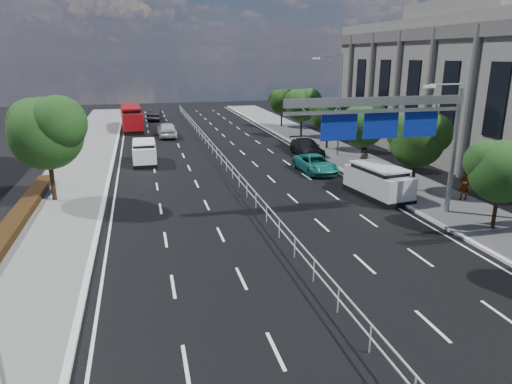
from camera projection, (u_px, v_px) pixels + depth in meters
name	position (u px, v px, depth m)	size (l,w,h in m)	color
ground	(357.00, 338.00, 14.94)	(160.00, 160.00, 0.00)	black
kerb_near	(64.00, 382.00, 12.81)	(0.25, 140.00, 0.15)	silver
median_fence	(228.00, 167.00, 35.68)	(0.05, 85.00, 1.02)	silver
overhead_gantry	(395.00, 120.00, 24.25)	(10.24, 0.38, 7.45)	gray
streetlight_far	(337.00, 99.00, 40.05)	(2.78, 2.40, 9.00)	gray
civic_hall	(499.00, 87.00, 39.14)	(14.40, 36.00, 14.35)	slate
near_tree_back	(47.00, 129.00, 27.50)	(4.84, 4.51, 6.69)	black
far_tree_c	(503.00, 168.00, 23.08)	(3.52, 3.28, 4.94)	black
far_tree_d	(418.00, 138.00, 29.96)	(3.85, 3.59, 5.34)	black
far_tree_e	(365.00, 124.00, 36.97)	(3.63, 3.38, 5.13)	black
far_tree_f	(329.00, 114.00, 43.95)	(3.52, 3.28, 5.02)	black
far_tree_g	(302.00, 103.00, 50.84)	(3.96, 3.69, 5.45)	black
far_tree_h	(282.00, 100.00, 57.90)	(3.41, 3.18, 4.91)	black
white_minivan	(144.00, 152.00, 38.86)	(1.97, 4.49, 1.95)	black
red_bus	(131.00, 117.00, 56.82)	(2.84, 9.86, 2.91)	black
near_car_silver	(167.00, 130.00, 51.47)	(2.01, 4.99, 1.70)	#B7B9BF
near_car_dark	(155.00, 115.00, 64.76)	(1.69, 4.84, 1.60)	black
silver_minivan	(378.00, 181.00, 29.59)	(2.81, 5.30, 2.10)	black
parked_car_teal	(316.00, 164.00, 35.94)	(2.27, 4.92, 1.37)	#186F65
parked_car_dark	(307.00, 148.00, 41.99)	(2.08, 5.12, 1.49)	black
pedestrian_a	(465.00, 185.00, 28.61)	(0.69, 0.45, 1.89)	gray
pedestrian_b	(364.00, 158.00, 35.97)	(0.92, 0.71, 1.89)	gray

